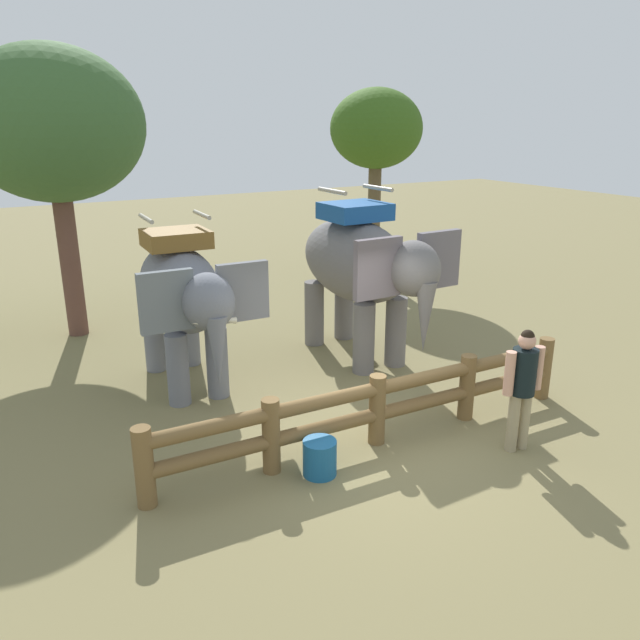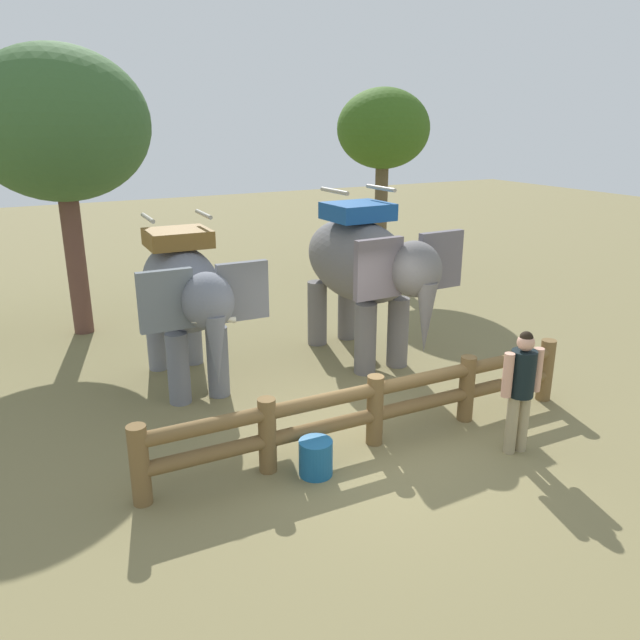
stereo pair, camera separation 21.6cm
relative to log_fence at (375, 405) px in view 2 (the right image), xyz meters
name	(u,v)px [view 2 (the right image)]	position (x,y,z in m)	size (l,w,h in m)	color
ground_plane	(374,443)	(0.00, -0.02, -0.60)	(60.00, 60.00, 0.00)	olive
log_fence	(375,405)	(0.00, 0.00, 0.00)	(6.85, 0.40, 1.05)	brown
elephant_near_left	(185,294)	(-1.74, 3.24, 1.08)	(1.99, 3.47, 2.99)	slate
elephant_center	(364,266)	(1.62, 2.96, 1.24)	(2.18, 3.81, 3.28)	slate
tourist_woman_in_black	(521,384)	(1.64, -1.12, 0.43)	(0.63, 0.38, 1.79)	tan
tree_far_left	(59,126)	(-2.97, 7.17, 3.73)	(3.58, 3.58, 5.90)	brown
tree_back_center	(383,131)	(5.51, 8.31, 3.53)	(2.56, 2.56, 5.30)	brown
feed_bucket	(316,458)	(-1.13, -0.34, -0.36)	(0.45, 0.45, 0.49)	#19598C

